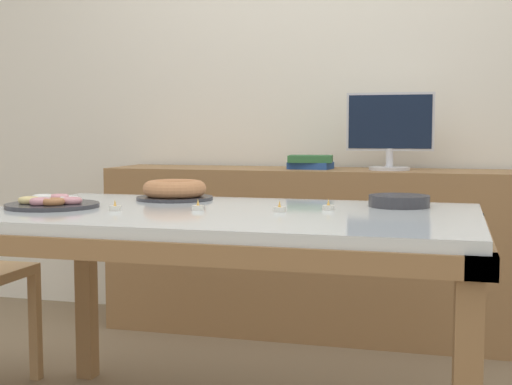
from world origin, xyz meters
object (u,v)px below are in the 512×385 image
(cake_chocolate_round, at_px, (175,191))
(plate_stack, at_px, (399,201))
(pastry_platter, at_px, (52,203))
(tealight_centre, at_px, (280,209))
(book_stack, at_px, (311,162))
(tealight_right_edge, at_px, (115,208))
(tealight_left_edge, at_px, (198,207))
(computer_monitor, at_px, (390,131))
(tealight_near_cakes, at_px, (328,207))

(cake_chocolate_round, relative_size, plate_stack, 1.39)
(pastry_platter, xyz_separation_m, tealight_centre, (0.79, 0.07, -0.00))
(plate_stack, bearing_deg, cake_chocolate_round, 178.15)
(tealight_centre, bearing_deg, book_stack, 96.72)
(cake_chocolate_round, distance_m, tealight_right_edge, 0.41)
(pastry_platter, height_order, tealight_left_edge, pastry_platter)
(cake_chocolate_round, bearing_deg, tealight_centre, -31.08)
(computer_monitor, relative_size, tealight_near_cakes, 10.60)
(cake_chocolate_round, bearing_deg, tealight_near_cakes, -17.09)
(pastry_platter, relative_size, tealight_right_edge, 7.94)
(tealight_near_cakes, bearing_deg, cake_chocolate_round, 162.91)
(book_stack, distance_m, tealight_centre, 1.31)
(tealight_centre, distance_m, tealight_right_edge, 0.54)
(tealight_right_edge, distance_m, tealight_left_edge, 0.27)
(cake_chocolate_round, bearing_deg, computer_monitor, 54.50)
(cake_chocolate_round, distance_m, pastry_platter, 0.48)
(plate_stack, xyz_separation_m, tealight_near_cakes, (-0.22, -0.16, -0.01))
(cake_chocolate_round, xyz_separation_m, tealight_left_edge, (0.21, -0.31, -0.02))
(tealight_near_cakes, bearing_deg, pastry_platter, -169.45)
(tealight_left_edge, bearing_deg, computer_monitor, 68.84)
(computer_monitor, xyz_separation_m, tealight_near_cakes, (-0.10, -1.20, -0.25))
(tealight_near_cakes, bearing_deg, book_stack, 103.84)
(book_stack, xyz_separation_m, tealight_centre, (0.15, -1.30, -0.10))
(cake_chocolate_round, relative_size, tealight_centre, 7.29)
(plate_stack, height_order, tealight_centre, plate_stack)
(computer_monitor, distance_m, book_stack, 0.42)
(computer_monitor, xyz_separation_m, pastry_platter, (-1.03, -1.38, -0.24))
(tealight_left_edge, relative_size, tealight_near_cakes, 1.00)
(book_stack, distance_m, pastry_platter, 1.52)
(tealight_near_cakes, bearing_deg, tealight_centre, -145.56)
(computer_monitor, distance_m, cake_chocolate_round, 1.26)
(tealight_left_edge, bearing_deg, tealight_right_edge, -160.83)
(cake_chocolate_round, xyz_separation_m, plate_stack, (0.84, -0.03, -0.01))
(book_stack, height_order, plate_stack, book_stack)
(pastry_platter, bearing_deg, computer_monitor, 53.30)
(tealight_near_cakes, bearing_deg, tealight_left_edge, -163.87)
(computer_monitor, height_order, plate_stack, computer_monitor)
(tealight_right_edge, bearing_deg, pastry_platter, 171.83)
(book_stack, distance_m, cake_chocolate_round, 1.07)
(pastry_platter, height_order, tealight_right_edge, pastry_platter)
(tealight_left_edge, height_order, tealight_near_cakes, same)
(book_stack, bearing_deg, plate_stack, -63.60)
(tealight_left_edge, distance_m, tealight_near_cakes, 0.43)
(computer_monitor, relative_size, pastry_platter, 1.33)
(book_stack, distance_m, tealight_left_edge, 1.33)
(book_stack, bearing_deg, tealight_right_edge, -104.93)
(tealight_left_edge, bearing_deg, plate_stack, 24.18)
(pastry_platter, distance_m, tealight_near_cakes, 0.95)
(tealight_right_edge, height_order, tealight_left_edge, same)
(tealight_centre, bearing_deg, computer_monitor, 79.59)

